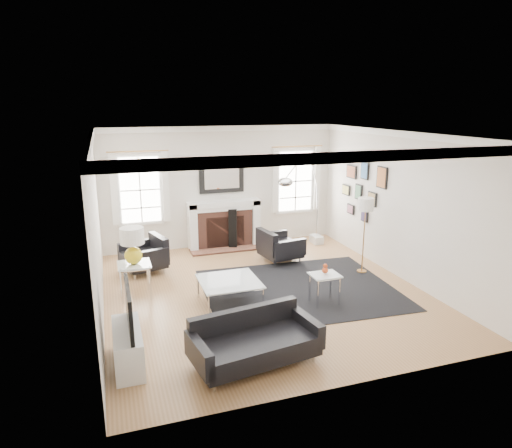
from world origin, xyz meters
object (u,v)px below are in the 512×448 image
object	(u,v)px
fireplace	(224,225)
gourd_lamp	(133,243)
coffee_table	(229,282)
armchair_left	(146,256)
armchair_right	(278,247)
sofa	(253,342)
arc_floor_lamp	(303,201)

from	to	relation	value
fireplace	gourd_lamp	size ratio (longest dim) A/B	2.63
coffee_table	gourd_lamp	distance (m)	1.79
armchair_left	coffee_table	bearing A→B (deg)	-60.21
armchair_left	armchair_right	world-z (taller)	armchair_left
fireplace	armchair_right	bearing A→B (deg)	-58.15
sofa	arc_floor_lamp	world-z (taller)	arc_floor_lamp
fireplace	armchair_right	size ratio (longest dim) A/B	1.74
armchair_right	arc_floor_lamp	xyz separation A→B (m)	(0.72, 0.40, 0.86)
sofa	arc_floor_lamp	bearing A→B (deg)	58.45
fireplace	arc_floor_lamp	world-z (taller)	arc_floor_lamp
sofa	armchair_right	size ratio (longest dim) A/B	1.81
sofa	armchair_right	xyz separation A→B (m)	(1.73, 3.60, 0.03)
armchair_left	gourd_lamp	xyz separation A→B (m)	(-0.30, -1.21, 0.65)
armchair_left	gourd_lamp	distance (m)	1.41
fireplace	coffee_table	size ratio (longest dim) A/B	1.75
sofa	coffee_table	size ratio (longest dim) A/B	1.81
fireplace	sofa	world-z (taller)	fireplace
gourd_lamp	fireplace	bearing A→B (deg)	46.17
fireplace	armchair_right	xyz separation A→B (m)	(0.83, -1.34, -0.22)
coffee_table	gourd_lamp	xyz separation A→B (m)	(-1.47, 0.84, 0.58)
armchair_left	arc_floor_lamp	distance (m)	3.57
fireplace	armchair_left	world-z (taller)	fireplace
armchair_right	gourd_lamp	distance (m)	3.25
fireplace	coffee_table	distance (m)	3.21
sofa	arc_floor_lamp	xyz separation A→B (m)	(2.45, 3.99, 0.89)
fireplace	sofa	bearing A→B (deg)	-100.27
sofa	armchair_left	xyz separation A→B (m)	(-1.01, 3.86, 0.03)
fireplace	armchair_left	distance (m)	2.20
armchair_left	coffee_table	size ratio (longest dim) A/B	1.08
coffee_table	arc_floor_lamp	bearing A→B (deg)	43.69
sofa	coffee_table	world-z (taller)	sofa
gourd_lamp	arc_floor_lamp	xyz separation A→B (m)	(3.76, 1.35, 0.21)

